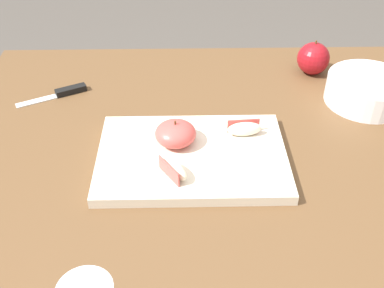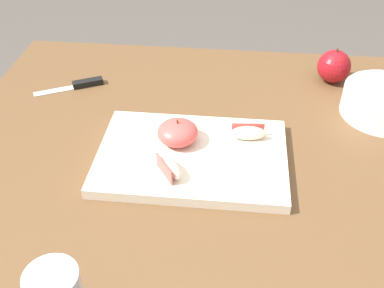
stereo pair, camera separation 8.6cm
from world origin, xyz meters
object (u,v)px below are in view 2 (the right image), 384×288
whole_apple_red_delicious (334,66)px  apple_wedge_middle (170,167)px  apple_wedge_right (248,133)px  paring_knife (82,84)px  cutting_board (192,157)px  apple_half_skin_up (178,132)px

whole_apple_red_delicious → apple_wedge_middle: bearing=-130.1°
apple_wedge_right → paring_knife: apple_wedge_right is taller
cutting_board → whole_apple_red_delicious: (0.30, 0.33, 0.03)m
cutting_board → paring_knife: cutting_board is taller
apple_wedge_middle → paring_knife: size_ratio=0.45×
whole_apple_red_delicious → apple_wedge_right: bearing=-125.2°
apple_half_skin_up → apple_wedge_middle: bearing=-91.1°
apple_wedge_right → whole_apple_red_delicious: 0.34m
apple_half_skin_up → apple_wedge_right: bearing=9.5°
apple_wedge_right → paring_knife: size_ratio=0.45×
cutting_board → apple_half_skin_up: apple_half_skin_up is taller
apple_wedge_middle → apple_half_skin_up: bearing=88.9°
cutting_board → apple_wedge_right: (0.10, 0.05, 0.02)m
apple_half_skin_up → apple_wedge_middle: size_ratio=1.16×
apple_wedge_middle → whole_apple_red_delicious: 0.52m
cutting_board → apple_half_skin_up: size_ratio=4.49×
cutting_board → whole_apple_red_delicious: whole_apple_red_delicious is taller
apple_wedge_middle → whole_apple_red_delicious: whole_apple_red_delicious is taller
apple_wedge_middle → whole_apple_red_delicious: (0.33, 0.39, 0.00)m
apple_half_skin_up → paring_knife: apple_half_skin_up is taller
cutting_board → apple_wedge_right: 0.12m
apple_half_skin_up → paring_knife: size_ratio=0.52×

